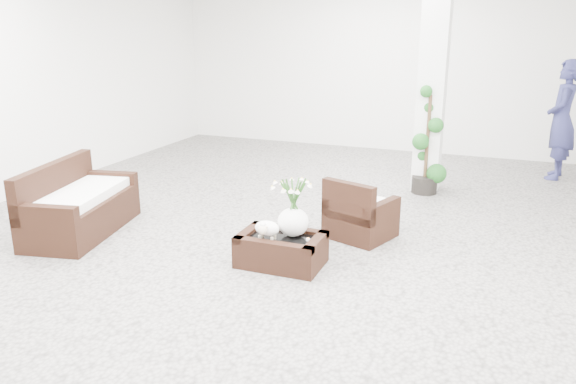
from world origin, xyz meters
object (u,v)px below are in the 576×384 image
(loveseat, at_px, (80,199))
(topiary, at_px, (427,141))
(armchair, at_px, (361,208))
(coffee_table, at_px, (281,251))

(loveseat, height_order, topiary, topiary)
(armchair, bearing_deg, loveseat, 38.31)
(coffee_table, height_order, loveseat, loveseat)
(coffee_table, xyz_separation_m, loveseat, (-2.70, 0.01, 0.28))
(topiary, bearing_deg, loveseat, -138.17)
(loveseat, bearing_deg, armchair, -82.42)
(armchair, xyz_separation_m, topiary, (0.44, 2.21, 0.43))
(loveseat, bearing_deg, coffee_table, -101.58)
(coffee_table, relative_size, topiary, 0.56)
(armchair, distance_m, loveseat, 3.48)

